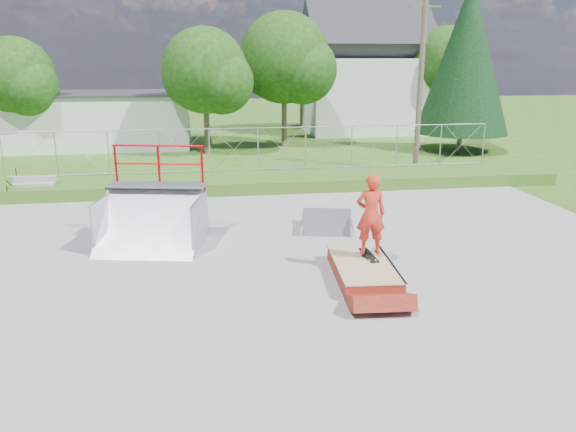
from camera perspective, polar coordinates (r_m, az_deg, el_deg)
name	(u,v)px	position (r m, az deg, el deg)	size (l,w,h in m)	color
ground	(302,273)	(13.76, 1.48, -5.86)	(120.00, 120.00, 0.00)	#2F5A19
concrete_pad	(302,273)	(13.75, 1.48, -5.78)	(20.00, 16.00, 0.04)	gray
grass_berm	(261,181)	(22.71, -2.76, 3.54)	(24.00, 3.00, 0.50)	#2F5A19
grind_box	(363,270)	(13.50, 7.62, -5.50)	(1.54, 2.84, 0.41)	maroon
quarter_pipe	(149,201)	(15.59, -13.90, 1.51)	(2.70, 2.28, 2.70)	#9D9FA4
flat_bank_ramp	(326,223)	(17.06, 3.93, -0.73)	(1.50, 1.60, 0.46)	#9D9FA4
skateboard	(369,256)	(13.75, 8.23, -4.02)	(0.22, 0.80, 0.02)	black
skater	(371,217)	(13.45, 8.39, -0.12)	(0.71, 0.46, 1.94)	red
concrete_stairs	(33,189)	(22.65, -24.47, 2.47)	(1.50, 1.60, 0.80)	gray
chain_link_fence	(258,149)	(23.48, -3.06, 6.79)	(20.00, 0.06, 1.80)	#A2A5A9
utility_building_flat	(103,120)	(35.22, -18.28, 9.22)	(10.00, 6.00, 3.00)	white
gable_house	(365,76)	(40.21, 7.79, 13.92)	(8.40, 6.08, 8.94)	white
utility_pole	(421,82)	(26.48, 13.31, 13.09)	(0.24, 0.24, 8.00)	brown
tree_left_near	(210,74)	(30.42, -7.97, 14.10)	(4.76, 4.48, 6.65)	brown
tree_center	(290,61)	(32.78, 0.16, 15.43)	(5.44, 5.12, 7.60)	brown
tree_left_far	(19,80)	(33.80, -25.67, 12.38)	(4.42, 4.16, 6.18)	brown
tree_right_far	(451,66)	(39.99, 16.23, 14.46)	(5.10, 4.80, 7.12)	brown
tree_back_mid	(306,78)	(41.15, 1.81, 13.81)	(4.08, 3.84, 5.70)	brown
conifer_tree	(466,58)	(32.85, 17.66, 15.07)	(5.04, 5.04, 9.10)	brown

